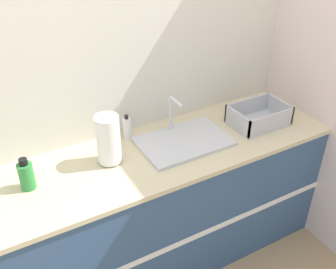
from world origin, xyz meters
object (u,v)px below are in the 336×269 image
at_px(dish_rack, 258,118).
at_px(soap_dispenser, 127,128).
at_px(sink, 183,140).
at_px(paper_towel_roll, 108,140).
at_px(bottle_green, 26,175).

distance_m(dish_rack, soap_dispenser, 0.85).
bearing_deg(dish_rack, soap_dispenser, 162.15).
height_order(sink, soap_dispenser, sink).
bearing_deg(paper_towel_roll, dish_rack, -4.84).
xyz_separation_m(sink, paper_towel_roll, (-0.46, 0.03, 0.13)).
bearing_deg(soap_dispenser, dish_rack, -17.85).
bearing_deg(paper_towel_roll, sink, -4.24).
height_order(paper_towel_roll, dish_rack, paper_towel_roll).
height_order(bottle_green, soap_dispenser, bottle_green).
bearing_deg(bottle_green, soap_dispenser, 15.91).
relative_size(paper_towel_roll, bottle_green, 1.62).
relative_size(sink, dish_rack, 1.49).
height_order(sink, paper_towel_roll, paper_towel_roll).
distance_m(bottle_green, soap_dispenser, 0.66).
relative_size(sink, bottle_green, 3.00).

